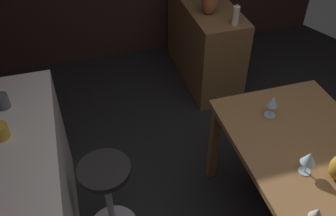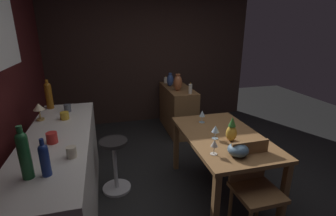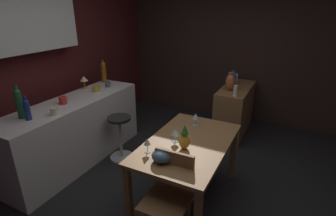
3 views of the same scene
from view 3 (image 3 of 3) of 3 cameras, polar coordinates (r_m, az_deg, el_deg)
name	(u,v)px [view 3 (image 3 of 3)]	position (r m, az deg, el deg)	size (l,w,h in m)	color
ground_plane	(172,189)	(3.29, 0.99, -17.44)	(9.00, 9.00, 0.00)	black
wall_kitchen_back	(31,59)	(3.95, -27.92, 9.52)	(5.20, 0.33, 2.60)	#4C1919
wall_side_right	(218,49)	(5.11, 10.90, 12.56)	(0.10, 4.40, 2.60)	#33231E
dining_table	(188,149)	(2.80, 4.44, -9.02)	(1.33, 0.81, 0.74)	olive
kitchen_counter	(75,132)	(3.82, -19.66, -4.91)	(2.10, 0.60, 0.90)	silver
sideboard_cabinet	(234,110)	(4.55, 14.37, -0.50)	(1.10, 0.44, 0.82)	olive
chair_near_window	(169,195)	(2.47, 0.16, -18.59)	(0.41, 0.41, 0.87)	olive
bar_stool	(120,137)	(3.75, -10.41, -6.23)	(0.34, 0.34, 0.65)	#262323
wine_glass_left	(147,142)	(2.53, -4.58, -7.46)	(0.07, 0.07, 0.15)	silver
wine_glass_right	(175,132)	(2.70, 1.60, -5.36)	(0.08, 0.08, 0.15)	silver
wine_glass_center	(196,117)	(3.08, 6.07, -1.92)	(0.07, 0.07, 0.15)	silver
pineapple_centerpiece	(185,138)	(2.58, 3.66, -6.69)	(0.11, 0.11, 0.26)	gold
fruit_bowl	(162,155)	(2.41, -1.32, -10.38)	(0.19, 0.19, 0.12)	slate
wine_bottle_amber	(104,71)	(4.37, -13.96, 7.86)	(0.08, 0.08, 0.36)	#8C5114
wine_bottle_cobalt	(27,109)	(3.20, -28.60, -0.14)	(0.06, 0.06, 0.28)	navy
wine_bottle_green	(19,102)	(3.28, -29.93, 1.09)	(0.08, 0.08, 0.38)	#1E592D
cup_cream	(54,111)	(3.24, -23.79, -0.69)	(0.11, 0.08, 0.09)	beige
cup_slate	(108,84)	(4.12, -13.09, 5.16)	(0.11, 0.08, 0.09)	#515660
cup_mustard	(96,89)	(3.93, -15.48, 4.11)	(0.13, 0.09, 0.08)	gold
cup_red	(63,100)	(3.56, -22.10, 1.58)	(0.13, 0.09, 0.10)	red
counter_lamp	(84,80)	(4.10, -17.99, 5.94)	(0.12, 0.12, 0.19)	#A58447
pillar_candle_tall	(235,91)	(3.96, 14.58, 3.68)	(0.06, 0.06, 0.19)	white
pillar_candle_short	(236,77)	(4.82, 14.65, 6.57)	(0.08, 0.08, 0.14)	white
vase_copper	(230,82)	(4.20, 13.51, 5.61)	(0.15, 0.15, 0.29)	#B26038
vase_ceramic_blue	(233,78)	(4.53, 14.03, 6.46)	(0.12, 0.12, 0.25)	#334C8C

